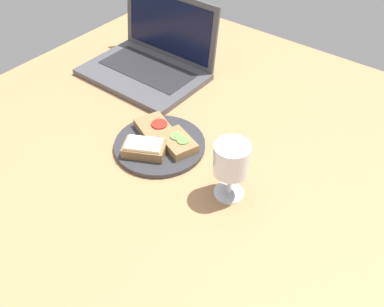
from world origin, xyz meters
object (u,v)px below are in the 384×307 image
object	(u,v)px
sandwich_with_tomato	(154,128)
laptop	(150,61)
plate	(159,146)
wine_glass	(231,162)
sandwich_with_cheese	(144,148)
sandwich_with_cucumber	(178,143)

from	to	relation	value
sandwich_with_tomato	laptop	world-z (taller)	laptop
sandwich_with_tomato	plate	bearing A→B (deg)	-35.60
sandwich_with_tomato	wine_glass	distance (cm)	27.78
wine_glass	laptop	size ratio (longest dim) A/B	0.39
sandwich_with_cheese	laptop	xyz separation A→B (cm)	(-25.09, 30.11, 1.13)
sandwich_with_cucumber	sandwich_with_tomato	bearing A→B (deg)	174.95
plate	sandwich_with_tomato	xyz separation A→B (cm)	(-3.88, 2.78, 1.85)
sandwich_with_tomato	sandwich_with_cheese	bearing A→B (deg)	-65.30
sandwich_with_cheese	plate	bearing A→B (deg)	85.09
sandwich_with_cheese	wine_glass	world-z (taller)	wine_glass
plate	sandwich_with_cheese	distance (cm)	5.27
plate	laptop	bearing A→B (deg)	135.17
sandwich_with_cheese	sandwich_with_cucumber	world-z (taller)	sandwich_with_cheese
sandwich_with_cheese	sandwich_with_cucumber	xyz separation A→B (cm)	(4.76, 6.82, -0.32)
sandwich_with_cheese	sandwich_with_cucumber	size ratio (longest dim) A/B	1.04
plate	wine_glass	xyz separation A→B (cm)	(22.50, -2.08, 9.06)
sandwich_with_tomato	wine_glass	xyz separation A→B (cm)	(26.38, -4.86, 7.22)
plate	sandwich_with_cucumber	bearing A→B (deg)	25.25
sandwich_with_cheese	wine_glass	bearing A→B (deg)	6.69
sandwich_with_cheese	laptop	bearing A→B (deg)	129.80
laptop	wine_glass	bearing A→B (deg)	-29.75
plate	sandwich_with_cheese	bearing A→B (deg)	-94.91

